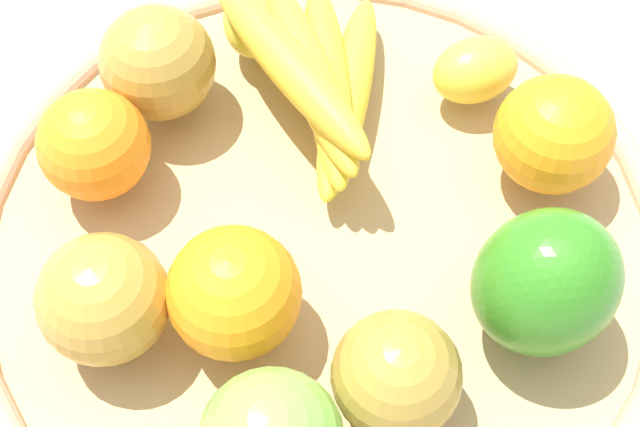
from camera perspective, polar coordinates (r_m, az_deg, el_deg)
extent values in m
plane|color=beige|center=(0.62, 0.00, -2.68)|extent=(2.40, 2.40, 0.00)
cylinder|color=tan|center=(0.61, 0.00, -2.10)|extent=(0.46, 0.46, 0.03)
torus|color=tan|center=(0.59, 0.00, -1.50)|extent=(0.47, 0.47, 0.02)
ellipsoid|color=yellow|center=(0.66, -3.89, 12.28)|extent=(0.08, 0.07, 0.05)
ellipsoid|color=yellow|center=(0.63, 1.77, 7.51)|extent=(0.18, 0.09, 0.03)
ellipsoid|color=yellow|center=(0.62, 0.48, 8.33)|extent=(0.16, 0.12, 0.03)
ellipsoid|color=yellow|center=(0.61, -0.69, 8.95)|extent=(0.14, 0.15, 0.03)
ellipsoid|color=yellow|center=(0.59, -1.96, 9.31)|extent=(0.11, 0.17, 0.03)
sphere|color=#A58532|center=(0.51, 4.83, -10.13)|extent=(0.10, 0.10, 0.07)
ellipsoid|color=yellow|center=(0.64, 9.74, 8.89)|extent=(0.08, 0.07, 0.05)
sphere|color=#BD8E36|center=(0.53, -13.44, -5.27)|extent=(0.11, 0.11, 0.08)
ellipsoid|color=#32831E|center=(0.53, 14.02, -4.25)|extent=(0.12, 0.11, 0.10)
sphere|color=orange|center=(0.60, 14.49, 4.84)|extent=(0.08, 0.08, 0.08)
sphere|color=orange|center=(0.60, -14.04, 4.21)|extent=(0.08, 0.08, 0.07)
sphere|color=orange|center=(0.52, -5.43, -5.00)|extent=(0.10, 0.10, 0.08)
sphere|color=#B08A37|center=(0.62, -10.18, 9.31)|extent=(0.09, 0.09, 0.08)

